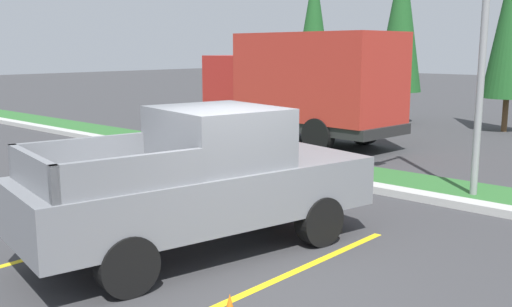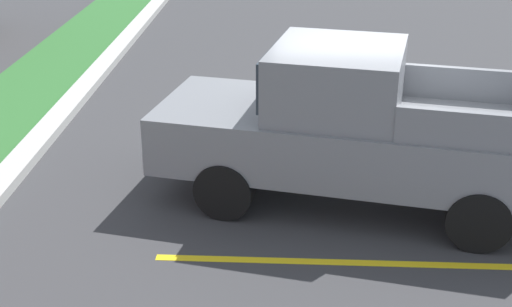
% 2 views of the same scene
% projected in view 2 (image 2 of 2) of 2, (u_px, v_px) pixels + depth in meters
% --- Properties ---
extents(ground_plane, '(120.00, 120.00, 0.00)m').
position_uv_depth(ground_plane, '(358.00, 173.00, 10.23)').
color(ground_plane, '#38383A').
extents(parking_line_near, '(0.12, 4.80, 0.01)m').
position_uv_depth(parking_line_near, '(364.00, 263.00, 8.01)').
color(parking_line_near, yellow).
rests_on(parking_line_near, ground).
extents(parking_line_far, '(0.12, 4.80, 0.01)m').
position_uv_depth(parking_line_far, '(346.00, 154.00, 10.84)').
color(parking_line_far, yellow).
rests_on(parking_line_far, ground).
extents(curb_strip, '(56.00, 0.40, 0.15)m').
position_uv_depth(curb_strip, '(21.00, 161.00, 10.43)').
color(curb_strip, '#B2B2AD').
rests_on(curb_strip, ground).
extents(pickup_truck_main, '(2.91, 5.50, 2.10)m').
position_uv_depth(pickup_truck_main, '(354.00, 128.00, 9.02)').
color(pickup_truck_main, black).
rests_on(pickup_truck_main, ground).
extents(traffic_cone, '(0.36, 0.36, 0.60)m').
position_uv_depth(traffic_cone, '(455.00, 120.00, 11.39)').
color(traffic_cone, orange).
rests_on(traffic_cone, ground).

